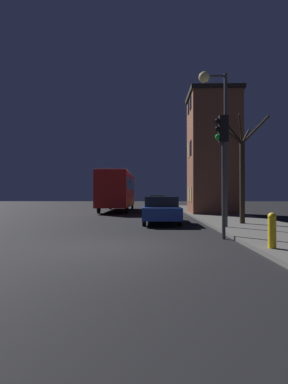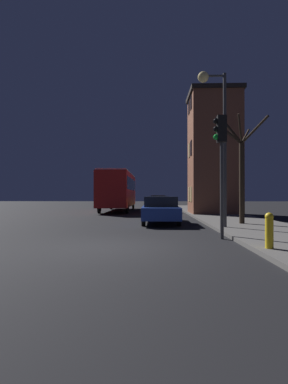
{
  "view_description": "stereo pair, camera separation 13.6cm",
  "coord_description": "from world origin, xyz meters",
  "px_view_note": "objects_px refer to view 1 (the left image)",
  "views": [
    {
      "loc": [
        1.03,
        -8.46,
        1.48
      ],
      "look_at": [
        0.59,
        10.03,
        1.66
      ],
      "focal_mm": 28.0,
      "sensor_mm": 36.0,
      "label": 1
    },
    {
      "loc": [
        1.16,
        -8.46,
        1.48
      ],
      "look_at": [
        0.59,
        10.03,
        1.66
      ],
      "focal_mm": 28.0,
      "sensor_mm": 36.0,
      "label": 2
    }
  ],
  "objects_px": {
    "streetlamp": "(216,116)",
    "car_mid_lane": "(158,204)",
    "traffic_light": "(223,150)",
    "car_near_lane": "(161,209)",
    "bus": "(118,188)",
    "car_far_lane": "(157,201)",
    "fire_hydrant": "(272,229)",
    "bare_tree": "(241,168)"
  },
  "relations": [
    {
      "from": "bare_tree",
      "to": "fire_hydrant",
      "type": "xyz_separation_m",
      "value": [
        -1.23,
        -6.64,
        -2.13
      ]
    },
    {
      "from": "car_mid_lane",
      "to": "fire_hydrant",
      "type": "relative_size",
      "value": 5.04
    },
    {
      "from": "bare_tree",
      "to": "car_near_lane",
      "type": "distance_m",
      "value": 4.49
    },
    {
      "from": "bare_tree",
      "to": "car_far_lane",
      "type": "bearing_deg",
      "value": 100.91
    },
    {
      "from": "traffic_light",
      "to": "car_near_lane",
      "type": "height_order",
      "value": "traffic_light"
    },
    {
      "from": "bus",
      "to": "fire_hydrant",
      "type": "distance_m",
      "value": 20.51
    },
    {
      "from": "car_near_lane",
      "to": "car_mid_lane",
      "type": "distance_m",
      "value": 10.19
    },
    {
      "from": "traffic_light",
      "to": "car_near_lane",
      "type": "distance_m",
      "value": 6.29
    },
    {
      "from": "streetlamp",
      "to": "fire_hydrant",
      "type": "distance_m",
      "value": 6.57
    },
    {
      "from": "bare_tree",
      "to": "car_mid_lane",
      "type": "distance_m",
      "value": 12.28
    },
    {
      "from": "car_mid_lane",
      "to": "car_far_lane",
      "type": "xyz_separation_m",
      "value": [
        0.1,
        7.34,
        0.05
      ]
    },
    {
      "from": "bare_tree",
      "to": "bus",
      "type": "height_order",
      "value": "bare_tree"
    },
    {
      "from": "traffic_light",
      "to": "car_mid_lane",
      "type": "xyz_separation_m",
      "value": [
        -1.84,
        15.74,
        -2.27
      ]
    },
    {
      "from": "streetlamp",
      "to": "car_near_lane",
      "type": "distance_m",
      "value": 5.51
    },
    {
      "from": "streetlamp",
      "to": "car_mid_lane",
      "type": "xyz_separation_m",
      "value": [
        -2.2,
        13.13,
        -4.1
      ]
    },
    {
      "from": "fire_hydrant",
      "to": "car_mid_lane",
      "type": "bearing_deg",
      "value": 97.86
    },
    {
      "from": "bare_tree",
      "to": "car_mid_lane",
      "type": "bearing_deg",
      "value": 107.97
    },
    {
      "from": "traffic_light",
      "to": "car_near_lane",
      "type": "bearing_deg",
      "value": 108.84
    },
    {
      "from": "traffic_light",
      "to": "fire_hydrant",
      "type": "height_order",
      "value": "traffic_light"
    },
    {
      "from": "bare_tree",
      "to": "fire_hydrant",
      "type": "distance_m",
      "value": 7.09
    },
    {
      "from": "bus",
      "to": "car_far_lane",
      "type": "relative_size",
      "value": 2.3
    },
    {
      "from": "traffic_light",
      "to": "car_mid_lane",
      "type": "height_order",
      "value": "traffic_light"
    },
    {
      "from": "car_far_lane",
      "to": "fire_hydrant",
      "type": "bearing_deg",
      "value": -84.61
    },
    {
      "from": "streetlamp",
      "to": "bus",
      "type": "relative_size",
      "value": 0.63
    },
    {
      "from": "car_far_lane",
      "to": "traffic_light",
      "type": "bearing_deg",
      "value": -85.69
    },
    {
      "from": "bus",
      "to": "fire_hydrant",
      "type": "height_order",
      "value": "bus"
    },
    {
      "from": "car_near_lane",
      "to": "fire_hydrant",
      "type": "height_order",
      "value": "car_near_lane"
    },
    {
      "from": "bus",
      "to": "car_far_lane",
      "type": "height_order",
      "value": "bus"
    },
    {
      "from": "fire_hydrant",
      "to": "bare_tree",
      "type": "bearing_deg",
      "value": 79.51
    },
    {
      "from": "streetlamp",
      "to": "fire_hydrant",
      "type": "bearing_deg",
      "value": -86.45
    },
    {
      "from": "bare_tree",
      "to": "car_near_lane",
      "type": "relative_size",
      "value": 1.06
    },
    {
      "from": "streetlamp",
      "to": "bare_tree",
      "type": "relative_size",
      "value": 1.3
    },
    {
      "from": "traffic_light",
      "to": "bus",
      "type": "distance_m",
      "value": 17.97
    },
    {
      "from": "car_near_lane",
      "to": "fire_hydrant",
      "type": "xyz_separation_m",
      "value": [
        2.56,
        -7.98,
        -0.12
      ]
    },
    {
      "from": "bus",
      "to": "car_mid_lane",
      "type": "xyz_separation_m",
      "value": [
        3.61,
        -1.36,
        -1.36
      ]
    },
    {
      "from": "bus",
      "to": "streetlamp",
      "type": "bearing_deg",
      "value": -68.17
    },
    {
      "from": "car_mid_lane",
      "to": "traffic_light",
      "type": "bearing_deg",
      "value": -83.32
    },
    {
      "from": "bare_tree",
      "to": "streetlamp",
      "type": "bearing_deg",
      "value": -133.87
    },
    {
      "from": "car_near_lane",
      "to": "car_far_lane",
      "type": "height_order",
      "value": "car_far_lane"
    },
    {
      "from": "car_mid_lane",
      "to": "fire_hydrant",
      "type": "distance_m",
      "value": 18.34
    },
    {
      "from": "streetlamp",
      "to": "car_mid_lane",
      "type": "distance_m",
      "value": 13.93
    },
    {
      "from": "car_near_lane",
      "to": "car_far_lane",
      "type": "relative_size",
      "value": 1.04
    }
  ]
}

